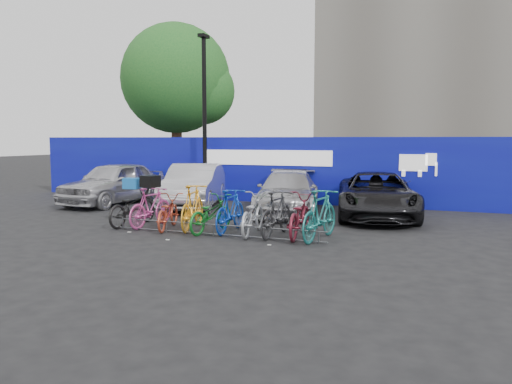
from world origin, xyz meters
The scene contains 21 objects.
ground centered at (0.00, 0.00, 0.00)m, with size 100.00×100.00×0.00m, color black.
hoarding centered at (0.01, 6.00, 1.20)m, with size 22.00×0.18×2.40m.
tree centered at (-6.77, 10.06, 5.07)m, with size 5.40×5.20×7.80m.
lamppost centered at (-3.20, 5.40, 3.27)m, with size 0.25×0.50×6.11m.
bike_rack centered at (0.00, -0.60, 0.16)m, with size 5.60×0.03×0.30m.
car_0 centered at (-5.96, 3.59, 0.76)m, with size 1.80×4.48×1.53m, color #B7B7BC.
car_1 centered at (-2.80, 3.76, 0.74)m, with size 1.57×4.51×1.49m, color #B7B6BC.
car_2 centered at (0.58, 3.64, 0.66)m, with size 1.84×4.52×1.31m, color #ABAAAF.
car_3 centered at (3.31, 3.73, 0.67)m, with size 2.23×4.83×1.34m, color black.
bike_0 centered at (-2.70, -0.02, 0.50)m, with size 0.67×1.91×1.00m, color black.
bike_1 centered at (-2.11, -0.03, 0.53)m, with size 0.50×1.77×1.06m, color #C84491.
bike_2 centered at (-1.50, -0.20, 0.45)m, with size 0.60×1.72×0.91m, color #AB3C25.
bike_3 centered at (-0.89, 0.02, 0.59)m, with size 0.55×1.96×1.18m, color #F7A421.
bike_4 centered at (-0.28, -0.17, 0.47)m, with size 0.62×1.78×0.93m, color #126920.
bike_5 centered at (0.18, 0.00, 0.55)m, with size 0.51×1.82×1.10m, color #0C36AB.
bike_6 centered at (0.80, -0.07, 0.51)m, with size 0.67×1.93×1.01m, color #A5A8AE.
bike_7 centered at (1.43, -0.09, 0.56)m, with size 0.52×1.85×1.11m, color #2A2B2D.
bike_8 centered at (1.97, 0.00, 0.52)m, with size 0.69×1.99×1.05m, color maroon.
bike_9 centered at (2.51, -0.16, 0.59)m, with size 0.56×1.98×1.19m, color #1C6E6A.
cargo_crate centered at (-2.70, -0.02, 1.15)m, with size 0.40×0.30×0.29m, color blue.
cargo_topcase centered at (-2.11, -0.03, 1.22)m, with size 0.42×0.38×0.31m, color black.
Camera 1 is at (5.15, -11.33, 2.34)m, focal length 35.00 mm.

